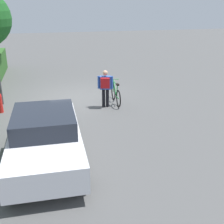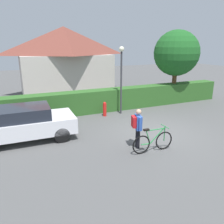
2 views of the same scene
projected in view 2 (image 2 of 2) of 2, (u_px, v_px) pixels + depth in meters
ground_plane at (154, 132)px, 10.21m from camera, size 60.00×60.00×0.00m
hedge_row at (116, 99)px, 13.66m from camera, size 15.09×0.90×1.30m
house_distant at (65, 60)px, 17.65m from camera, size 7.10×4.39×5.16m
parked_car_near at (24, 123)px, 9.20m from camera, size 4.19×1.92×1.44m
bicycle at (153, 142)px, 8.29m from camera, size 1.70×0.50×0.95m
person_rider at (137, 125)px, 8.46m from camera, size 0.44×0.62×1.55m
street_lamp at (121, 71)px, 12.26m from camera, size 0.28×0.28×3.76m
tree_kerbside at (176, 53)px, 14.70m from camera, size 2.97×2.97×4.78m
fire_hydrant at (105, 109)px, 12.42m from camera, size 0.20×0.20×0.81m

